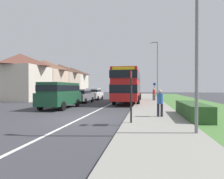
# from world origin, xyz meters

# --- Properties ---
(ground_plane) EXTENTS (120.00, 120.00, 0.00)m
(ground_plane) POSITION_xyz_m (0.00, 0.00, 0.00)
(ground_plane) COLOR #38383D
(lane_marking_centre) EXTENTS (0.14, 60.00, 0.01)m
(lane_marking_centre) POSITION_xyz_m (0.00, 8.00, 0.00)
(lane_marking_centre) COLOR silver
(lane_marking_centre) RESTS_ON ground_plane
(pavement_near_side) EXTENTS (3.20, 68.00, 0.12)m
(pavement_near_side) POSITION_xyz_m (4.20, 6.00, 0.06)
(pavement_near_side) COLOR gray
(pavement_near_side) RESTS_ON ground_plane
(grass_verge_seaward) EXTENTS (6.00, 68.00, 0.08)m
(grass_verge_seaward) POSITION_xyz_m (8.50, 6.00, 0.04)
(grass_verge_seaward) COLOR #477538
(grass_verge_seaward) RESTS_ON ground_plane
(roadside_hedge) EXTENTS (1.10, 4.34, 0.90)m
(roadside_hedge) POSITION_xyz_m (6.30, 1.15, 0.45)
(roadside_hedge) COLOR #2D5128
(roadside_hedge) RESTS_ON ground_plane
(double_decker_bus) EXTENTS (2.80, 11.08, 3.70)m
(double_decker_bus) POSITION_xyz_m (1.73, 11.83, 2.14)
(double_decker_bus) COLOR red
(double_decker_bus) RESTS_ON ground_plane
(parked_van_dark_green) EXTENTS (2.11, 4.93, 2.19)m
(parked_van_dark_green) POSITION_xyz_m (-3.47, 4.70, 1.31)
(parked_van_dark_green) COLOR #19472D
(parked_van_dark_green) RESTS_ON ground_plane
(parked_car_grey) EXTENTS (1.93, 4.29, 1.57)m
(parked_car_grey) POSITION_xyz_m (-3.64, 10.55, 0.87)
(parked_car_grey) COLOR slate
(parked_car_grey) RESTS_ON ground_plane
(parked_car_white) EXTENTS (2.00, 4.16, 1.66)m
(parked_car_white) POSITION_xyz_m (-3.64, 15.80, 0.91)
(parked_car_white) COLOR silver
(parked_car_white) RESTS_ON ground_plane
(pedestrian_at_stop) EXTENTS (0.34, 0.34, 1.67)m
(pedestrian_at_stop) POSITION_xyz_m (4.50, 0.89, 0.98)
(pedestrian_at_stop) COLOR #23232D
(pedestrian_at_stop) RESTS_ON ground_plane
(pedestrian_walking_away) EXTENTS (0.34, 0.34, 1.67)m
(pedestrian_walking_away) POSITION_xyz_m (4.82, 14.42, 0.98)
(pedestrian_walking_away) COLOR #23232D
(pedestrian_walking_away) RESTS_ON ground_plane
(bus_stop_sign) EXTENTS (0.09, 0.52, 2.60)m
(bus_stop_sign) POSITION_xyz_m (3.00, -1.25, 1.54)
(bus_stop_sign) COLOR black
(bus_stop_sign) RESTS_ON ground_plane
(cycle_route_sign) EXTENTS (0.44, 0.08, 2.52)m
(cycle_route_sign) POSITION_xyz_m (5.12, 19.29, 1.43)
(cycle_route_sign) COLOR slate
(cycle_route_sign) RESTS_ON ground_plane
(street_lamp_near) EXTENTS (1.14, 0.20, 6.54)m
(street_lamp_near) POSITION_xyz_m (5.38, -2.80, 3.81)
(street_lamp_near) COLOR slate
(street_lamp_near) RESTS_ON ground_plane
(street_lamp_mid) EXTENTS (1.14, 0.20, 8.26)m
(street_lamp_mid) POSITION_xyz_m (5.31, 16.93, 4.69)
(street_lamp_mid) COLOR slate
(street_lamp_mid) RESTS_ON ground_plane
(house_terrace_far_side) EXTENTS (6.59, 23.57, 6.46)m
(house_terrace_far_side) POSITION_xyz_m (-13.29, 21.59, 3.23)
(house_terrace_far_side) COLOR beige
(house_terrace_far_side) RESTS_ON ground_plane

